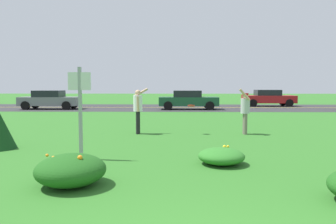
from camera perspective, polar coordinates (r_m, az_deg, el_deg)
name	(u,v)px	position (r m, az deg, el deg)	size (l,w,h in m)	color
ground_plane	(181,126)	(15.46, 2.26, -2.33)	(120.00, 120.00, 0.00)	#2D6B23
highway_strip	(179,108)	(28.08, 1.88, 0.76)	(120.00, 9.31, 0.01)	#2D2D30
highway_center_stripe	(179,107)	(28.08, 1.88, 0.77)	(120.00, 0.16, 0.00)	yellow
daylily_clump_mid_left	(71,170)	(6.53, -16.11, -9.38)	(1.29, 1.33, 0.61)	#1E5619
daylily_clump_front_right	(221,156)	(8.06, 9.00, -7.38)	(1.09, 1.12, 0.39)	#2D7526
sign_post_near_path	(80,103)	(8.62, -14.63, 1.42)	(0.56, 0.10, 2.29)	#93969B
person_thrower_white_shirt	(138,107)	(12.85, -5.08, 0.78)	(0.54, 0.48, 1.75)	silver
person_catcher_red_cap_gray_shirt	(245,109)	(13.02, 12.89, 0.48)	(0.45, 0.48, 1.73)	#B2B2B7
frisbee_red	(191,106)	(12.78, 3.94, 1.06)	(0.27, 0.27, 0.10)	red
car_gray_leftmost	(50,100)	(27.74, -19.33, 1.99)	(4.50, 2.00, 1.45)	slate
car_dark_green_center_left	(188,100)	(25.96, 3.44, 2.08)	(4.50, 2.00, 1.45)	#194C2D
car_red_center_right	(268,98)	(31.22, 16.58, 2.31)	(4.50, 2.00, 1.45)	maroon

